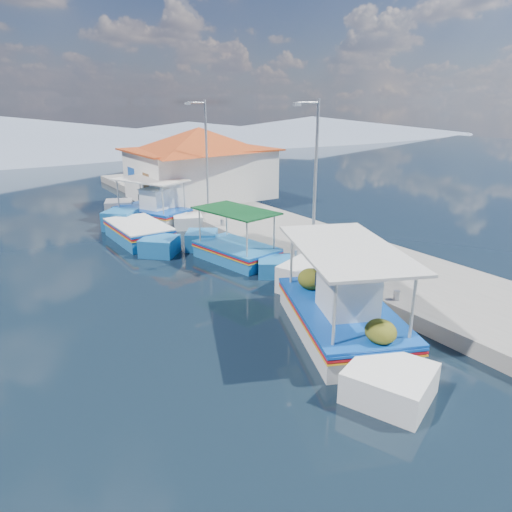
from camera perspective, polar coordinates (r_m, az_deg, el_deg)
ground at (r=15.10m, az=-1.66°, el=-6.52°), size 160.00×160.00×0.00m
quay at (r=22.81m, az=2.95°, el=2.86°), size 5.00×44.00×0.50m
bollards at (r=20.96m, az=-0.45°, el=2.60°), size 0.20×17.20×0.30m
main_caique at (r=13.62m, az=10.16°, el=-7.12°), size 4.81×8.12×2.91m
caique_green_canopy at (r=19.53m, az=-2.53°, el=0.51°), size 2.71×6.39×2.43m
caique_blue_hull at (r=23.05m, az=-14.31°, el=2.71°), size 2.19×7.24×1.29m
caique_far at (r=26.74m, az=-12.67°, el=5.27°), size 4.08×6.80×2.60m
harbor_building at (r=30.04m, az=-6.92°, el=11.44°), size 10.49×10.49×4.40m
lamp_post_near at (r=18.15m, az=7.14°, el=10.33°), size 1.21×0.14×6.00m
lamp_post_far at (r=25.62m, az=-6.31°, el=12.69°), size 1.21×0.14×6.00m
mountain_ridge at (r=69.17m, az=-22.63°, el=13.49°), size 171.40×96.00×5.50m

